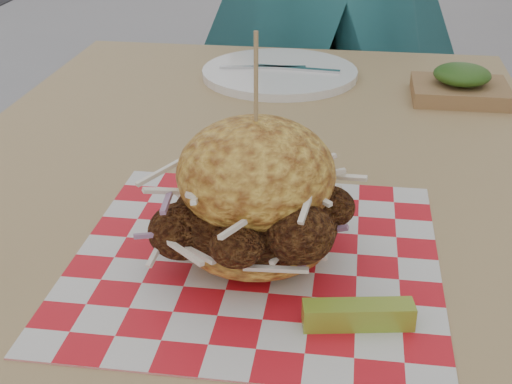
% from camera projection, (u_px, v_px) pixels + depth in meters
% --- Properties ---
extents(patio_table, '(0.80, 1.20, 0.75)m').
position_uv_depth(patio_table, '(243.00, 233.00, 0.91)').
color(patio_table, tan).
rests_on(patio_table, ground).
extents(patio_chair, '(0.54, 0.54, 0.95)m').
position_uv_depth(patio_chair, '(292.00, 79.00, 1.87)').
color(patio_chair, tan).
rests_on(patio_chair, ground).
extents(paper_liner, '(0.36, 0.36, 0.00)m').
position_uv_depth(paper_liner, '(256.00, 258.00, 0.71)').
color(paper_liner, red).
rests_on(paper_liner, patio_table).
extents(sandwich, '(0.20, 0.20, 0.23)m').
position_uv_depth(sandwich, '(256.00, 201.00, 0.68)').
color(sandwich, '#ECB842').
rests_on(sandwich, paper_liner).
extents(pickle_spear, '(0.10, 0.04, 0.02)m').
position_uv_depth(pickle_spear, '(358.00, 315.00, 0.61)').
color(pickle_spear, '#96AF32').
rests_on(pickle_spear, paper_liner).
extents(place_setting, '(0.27, 0.27, 0.02)m').
position_uv_depth(place_setting, '(280.00, 73.00, 1.24)').
color(place_setting, white).
rests_on(place_setting, patio_table).
extents(kraft_tray, '(0.15, 0.12, 0.06)m').
position_uv_depth(kraft_tray, '(461.00, 85.00, 1.13)').
color(kraft_tray, olive).
rests_on(kraft_tray, patio_table).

